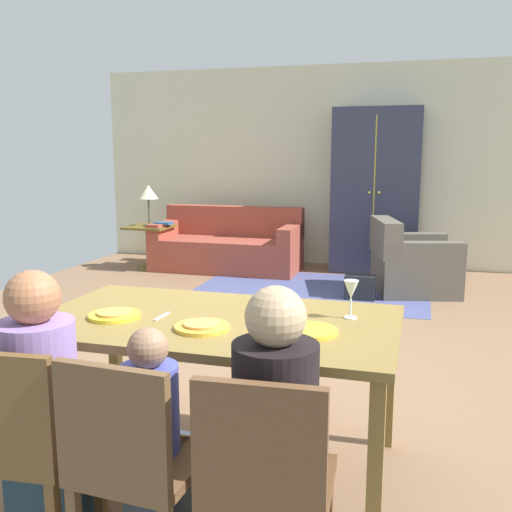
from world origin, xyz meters
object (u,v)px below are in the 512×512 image
object	(u,v)px
couch	(228,247)
table_lamp	(148,194)
person_child	(156,451)
armoire	(376,191)
armchair	(410,264)
person_man	(46,415)
person_woman	(277,448)
plate_near_woman	(309,331)
dining_table	(216,332)
plate_near_man	(115,315)
plate_near_child	(202,327)
book_lower	(160,225)
wine_glass	(351,291)
dining_chair_child	(132,458)
book_upper	(164,223)
side_table	(150,241)
dining_chair_man	(20,441)
dining_chair_woman	(266,480)
handbag	(360,287)

from	to	relation	value
couch	table_lamp	xyz separation A→B (m)	(-1.01, -0.26, 0.71)
person_child	couch	bearing A→B (deg)	105.98
couch	armoire	distance (m)	2.07
armchair	person_man	bearing A→B (deg)	-105.57
person_woman	person_man	bearing A→B (deg)	-179.99
person_man	armchair	distance (m)	4.89
plate_near_woman	person_child	bearing A→B (deg)	-128.99
dining_table	couch	bearing A→B (deg)	108.14
plate_near_man	plate_near_child	bearing A→B (deg)	-7.20
couch	book_lower	world-z (taller)	couch
wine_glass	couch	world-z (taller)	wine_glass
dining_chair_child	book_lower	size ratio (longest dim) A/B	3.95
plate_near_child	book_lower	bearing A→B (deg)	117.42
plate_near_child	book_upper	distance (m)	5.18
plate_near_man	plate_near_woman	bearing A→B (deg)	1.21
book_upper	table_lamp	bearing A→B (deg)	179.36
wine_glass	side_table	xyz separation A→B (m)	(-3.17, 4.26, -0.52)
person_child	person_woman	world-z (taller)	person_woman
plate_near_woman	person_child	xyz separation A→B (m)	(-0.47, -0.58, -0.34)
dining_table	couch	world-z (taller)	couch
plate_near_woman	dining_chair_man	distance (m)	1.24
wine_glass	dining_chair_woman	world-z (taller)	wine_glass
handbag	armchair	bearing A→B (deg)	44.33
side_table	table_lamp	xyz separation A→B (m)	(0.00, 0.00, 0.63)
wine_glass	person_child	xyz separation A→B (m)	(-0.62, -0.86, -0.46)
person_woman	handbag	distance (m)	4.24
dining_chair_woman	armchair	xyz separation A→B (m)	(0.35, 4.88, -0.17)
dining_table	book_lower	xyz separation A→B (m)	(-2.40, 4.44, -0.10)
dining_chair_woman	handbag	world-z (taller)	dining_chair_woman
plate_near_woman	side_table	xyz separation A→B (m)	(-3.03, 4.54, -0.39)
dining_chair_child	person_child	world-z (taller)	person_child
armchair	couch	bearing A→B (deg)	164.19
couch	person_child	bearing A→B (deg)	-74.02
dining_chair_child	table_lamp	bearing A→B (deg)	115.67
wine_glass	dining_chair_child	bearing A→B (deg)	-121.22
dining_chair_woman	book_lower	distance (m)	6.03
armchair	handbag	xyz separation A→B (m)	(-0.50, -0.49, -0.19)
armchair	book_lower	bearing A→B (deg)	172.73
plate_near_man	person_woman	xyz separation A→B (m)	(0.95, -0.56, -0.26)
dining_chair_woman	wine_glass	bearing A→B (deg)	82.18
dining_chair_child	dining_chair_woman	bearing A→B (deg)	-0.00
plate_near_child	person_man	world-z (taller)	person_man
dining_table	armchair	xyz separation A→B (m)	(0.83, 4.03, -0.37)
wine_glass	side_table	bearing A→B (deg)	126.67
plate_near_woman	dining_chair_child	xyz separation A→B (m)	(-0.48, -0.75, -0.28)
dining_chair_child	couch	world-z (taller)	dining_chair_child
dining_chair_woman	couch	bearing A→B (deg)	109.98
couch	book_lower	xyz separation A→B (m)	(-0.86, -0.26, 0.29)
side_table	person_child	bearing A→B (deg)	-63.53
person_child	side_table	world-z (taller)	person_child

